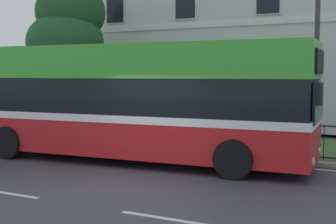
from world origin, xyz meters
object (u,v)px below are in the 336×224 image
object	(u,v)px
street_lamp_post	(318,17)
litter_bin	(206,129)
evergreen_tree	(74,66)
single_decker_bus	(129,101)

from	to	relation	value
street_lamp_post	litter_bin	xyz separation A→B (m)	(-3.46, 0.21, -3.40)
evergreen_tree	single_decker_bus	xyz separation A→B (m)	(5.57, -4.52, -1.08)
evergreen_tree	litter_bin	bearing A→B (deg)	-15.08
litter_bin	street_lamp_post	bearing A→B (deg)	-3.49
single_decker_bus	litter_bin	distance (m)	3.14
street_lamp_post	single_decker_bus	bearing A→B (deg)	-152.51
evergreen_tree	single_decker_bus	size ratio (longest dim) A/B	0.61
evergreen_tree	single_decker_bus	bearing A→B (deg)	-39.05
single_decker_bus	street_lamp_post	distance (m)	5.84
evergreen_tree	street_lamp_post	bearing A→B (deg)	-11.28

